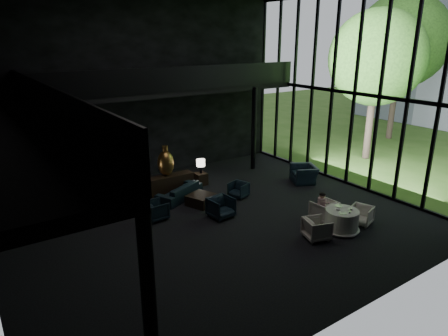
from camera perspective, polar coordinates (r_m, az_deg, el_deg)
floor at (r=14.33m, az=-1.11°, el=-7.58°), size 14.00×12.00×0.02m
wall_back at (r=18.37m, az=-11.68°, el=10.85°), size 14.00×0.04×8.00m
wall_front at (r=8.82m, az=20.62°, el=2.32°), size 14.00×0.04×8.00m
curtain_wall at (r=17.82m, az=18.16°, el=10.12°), size 0.20×12.00×8.00m
mezzanine_left at (r=11.10m, az=-28.24°, el=4.40°), size 2.00×12.00×0.25m
mezzanine_back at (r=17.88m, az=-7.40°, el=10.88°), size 12.00×2.00×0.25m
railing_left at (r=11.13m, az=-23.59°, el=8.25°), size 0.06×12.00×1.00m
railing_back at (r=16.94m, az=-5.90°, el=12.57°), size 12.00×0.06×1.00m
column_sw at (r=6.95m, az=-10.57°, el=-19.72°), size 0.24×0.24×4.00m
column_nw at (r=17.18m, az=-26.34°, el=2.01°), size 0.24×0.24×4.00m
column_ne at (r=19.43m, az=4.27°, el=5.57°), size 0.24×0.24×4.00m
tree_near at (r=22.15m, az=21.02°, el=14.46°), size 4.80×4.80×7.65m
tree_far at (r=27.39m, az=24.00°, el=16.21°), size 5.60×5.60×8.80m
console at (r=16.96m, az=-8.05°, el=-2.25°), size 2.25×0.51×0.72m
bronze_urn at (r=16.75m, az=-8.33°, el=0.74°), size 0.69×0.69×1.28m
side_table_left at (r=16.61m, az=-13.33°, el=-3.43°), size 0.45×0.45×0.50m
table_lamp_left at (r=16.17m, az=-13.22°, el=-1.32°), size 0.39×0.39×0.65m
side_table_right at (r=17.67m, az=-3.35°, el=-1.55°), size 0.49×0.49×0.54m
table_lamp_right at (r=17.43m, az=-3.35°, el=0.66°), size 0.38×0.38×0.63m
sofa at (r=16.17m, az=-6.40°, el=-2.99°), size 2.23×1.47×0.85m
lounge_armchair_west at (r=14.53m, az=-9.67°, el=-5.89°), size 0.71×0.75×0.73m
lounge_armchair_east at (r=16.28m, az=2.08°, el=-3.14°), size 0.73×0.75×0.62m
lounge_armchair_south at (r=14.46m, az=-0.44°, el=-5.40°), size 0.94×0.89×0.89m
window_armchair at (r=18.23m, az=11.39°, el=-0.31°), size 1.31×1.51×1.11m
coffee_table at (r=15.62m, az=-3.27°, el=-4.54°), size 1.20×1.20×0.41m
dining_table at (r=14.09m, az=16.42°, el=-7.39°), size 1.24×1.24×0.75m
dining_chair_north at (r=14.68m, az=14.10°, el=-5.73°), size 0.84×0.80×0.83m
dining_chair_east at (r=14.79m, az=18.99°, el=-6.36°), size 0.79×0.81×0.67m
dining_chair_west at (r=13.34m, az=13.13°, el=-8.32°), size 0.89×0.93×0.77m
child at (r=14.47m, az=13.82°, el=-4.58°), size 0.30×0.30×0.64m
plate_a at (r=13.69m, az=16.61°, el=-6.20°), size 0.29×0.29×0.02m
plate_b at (r=14.19m, az=16.07°, el=-5.26°), size 0.27×0.27×0.02m
saucer at (r=14.01m, az=17.58°, el=-5.72°), size 0.19×0.19×0.01m
coffee_cup at (r=14.00m, az=17.71°, el=-5.59°), size 0.11×0.11×0.07m
cereal_bowl at (r=13.86m, az=16.00°, el=-5.69°), size 0.15×0.15×0.07m
cream_pot at (r=13.75m, az=17.51°, el=-6.06°), size 0.06×0.06×0.07m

